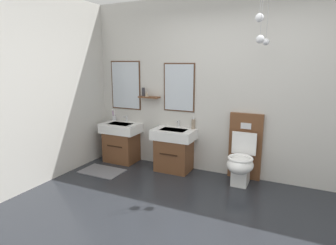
% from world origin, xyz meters
% --- Properties ---
extents(ground_plane, '(6.37, 4.83, 0.10)m').
position_xyz_m(ground_plane, '(0.00, 0.00, -0.05)').
color(ground_plane, '#23262B').
rests_on(ground_plane, ground).
extents(wall_back, '(5.17, 0.64, 2.71)m').
position_xyz_m(wall_back, '(-0.02, 1.75, 1.35)').
color(wall_back, beige).
rests_on(wall_back, ground).
extents(wall_left, '(0.12, 3.63, 2.71)m').
position_xyz_m(wall_left, '(-2.52, 0.00, 1.35)').
color(wall_left, beige).
rests_on(wall_left, ground).
extents(bath_mat, '(0.68, 0.44, 0.01)m').
position_xyz_m(bath_mat, '(-1.98, 0.93, 0.01)').
color(bath_mat, slate).
rests_on(bath_mat, ground).
extents(vanity_sink_left, '(0.67, 0.45, 0.68)m').
position_xyz_m(vanity_sink_left, '(-1.98, 1.51, 0.37)').
color(vanity_sink_left, brown).
rests_on(vanity_sink_left, ground).
extents(tap_on_left_sink, '(0.03, 0.13, 0.11)m').
position_xyz_m(tap_on_left_sink, '(-1.98, 1.67, 0.76)').
color(tap_on_left_sink, silver).
rests_on(tap_on_left_sink, vanity_sink_left).
extents(vanity_sink_right, '(0.67, 0.45, 0.68)m').
position_xyz_m(vanity_sink_right, '(-0.96, 1.51, 0.37)').
color(vanity_sink_right, brown).
rests_on(vanity_sink_right, ground).
extents(tap_on_right_sink, '(0.03, 0.13, 0.11)m').
position_xyz_m(tap_on_right_sink, '(-0.96, 1.67, 0.76)').
color(tap_on_right_sink, silver).
rests_on(tap_on_right_sink, vanity_sink_right).
extents(toilet, '(0.48, 0.63, 1.00)m').
position_xyz_m(toilet, '(0.13, 1.49, 0.38)').
color(toilet, brown).
rests_on(toilet, ground).
extents(toothbrush_cup, '(0.08, 0.07, 0.21)m').
position_xyz_m(toothbrush_cup, '(-2.24, 1.65, 0.74)').
color(toothbrush_cup, silver).
rests_on(toothbrush_cup, vanity_sink_left).
extents(soap_dispenser, '(0.06, 0.06, 0.19)m').
position_xyz_m(soap_dispenser, '(-0.70, 1.66, 0.77)').
color(soap_dispenser, gray).
rests_on(soap_dispenser, vanity_sink_right).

